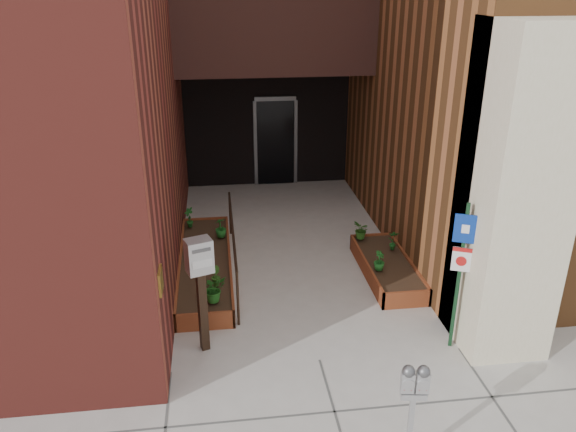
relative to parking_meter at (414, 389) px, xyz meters
name	(u,v)px	position (x,y,z in m)	size (l,w,h in m)	color
ground	(319,360)	(-0.61, 1.85, -0.99)	(80.00, 80.00, 0.00)	#9E9991
planter_left	(205,266)	(-2.16, 4.55, -0.85)	(0.90, 3.60, 0.30)	maroon
planter_right	(387,268)	(0.99, 4.05, -0.85)	(0.80, 2.20, 0.30)	maroon
handrail	(233,234)	(-1.66, 4.50, -0.24)	(0.04, 3.34, 0.90)	black
parking_meter	(414,389)	(0.00, 0.00, 0.00)	(0.29, 0.15, 1.28)	#A8A8AA
sign_post	(461,262)	(1.29, 1.94, 0.35)	(0.28, 0.14, 2.17)	#13341C
payment_dropbox	(200,272)	(-2.16, 2.33, 0.23)	(0.40, 0.34, 1.69)	black
shrub_left_a	(213,289)	(-2.01, 3.10, -0.48)	(0.37, 0.37, 0.41)	#1F5F1B
shrub_left_b	(215,276)	(-1.98, 3.56, -0.52)	(0.18, 0.18, 0.33)	#275518
shrub_left_c	(221,227)	(-1.86, 5.39, -0.50)	(0.21, 0.21, 0.38)	#19591B
shrub_left_d	(189,217)	(-2.46, 5.92, -0.48)	(0.21, 0.21, 0.41)	#19591C
shrub_right_a	(379,261)	(0.74, 3.73, -0.52)	(0.19, 0.19, 0.33)	#195A1C
shrub_right_b	(393,240)	(1.20, 4.44, -0.50)	(0.20, 0.20, 0.37)	#1A5D1E
shrub_right_c	(361,230)	(0.74, 4.95, -0.51)	(0.31, 0.31, 0.35)	#285F1B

